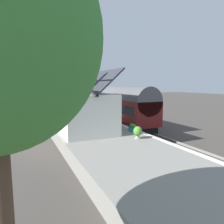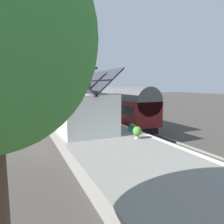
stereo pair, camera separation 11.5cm
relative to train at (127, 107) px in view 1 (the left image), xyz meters
The scene contains 15 objects.
ground_plane 2.55m from the train, 134.38° to the left, with size 160.00×160.00×0.00m, color #423D38.
platform 5.26m from the train, 100.20° to the left, with size 32.00×5.98×0.96m, color gray.
platform_edge_coping 2.58m from the train, 112.93° to the left, with size 32.00×0.36×0.02m, color beige.
rail_near 2.43m from the train, 140.60° to the right, with size 52.00×0.08×0.14m, color gray.
rail_far 2.43m from the train, 140.75° to the left, with size 52.00×0.08×0.14m, color gray.
train is the anchor object (origin of this frame).
station_building 6.53m from the train, 117.20° to the left, with size 7.40×3.91×5.59m.
bench_mid_platform 5.14m from the train, 55.44° to the left, with size 1.42×0.50×0.88m.
bench_near_building 6.92m from the train, 35.04° to the left, with size 1.42×0.50×0.88m.
planter_under_sign 8.58m from the train, 35.05° to the left, with size 0.92×0.32×0.55m.
planter_by_door 8.05m from the train, 155.99° to the left, with size 0.57×0.57×0.81m.
planter_edge_near 6.07m from the train, 155.33° to the left, with size 0.86×0.32×0.61m.
lamp_post_platform 7.78m from the train, 18.61° to the left, with size 0.32×0.50×3.30m.
station_sign_board 8.71m from the train, 17.21° to the left, with size 0.96×0.06×1.57m.
tree_distant 15.73m from the train, 51.07° to the left, with size 5.03×5.41×8.48m.
Camera 1 is at (-17.55, 9.39, 4.47)m, focal length 32.73 mm.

